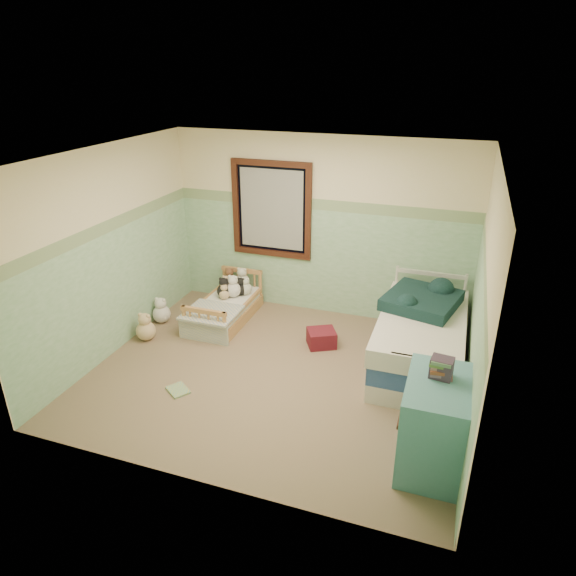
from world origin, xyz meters
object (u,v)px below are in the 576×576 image
(plush_floor_cream, at_px, (162,314))
(floor_book, at_px, (178,390))
(plush_floor_tan, at_px, (146,331))
(red_pillow, at_px, (321,338))
(twin_bed_frame, at_px, (418,358))
(dresser, at_px, (434,424))
(toddler_bed_frame, at_px, (225,314))

(plush_floor_cream, xyz_separation_m, floor_book, (1.05, -1.38, -0.11))
(plush_floor_tan, height_order, red_pillow, plush_floor_tan)
(twin_bed_frame, distance_m, dresser, 1.67)
(dresser, xyz_separation_m, floor_book, (-2.72, 0.23, -0.42))
(plush_floor_cream, distance_m, floor_book, 1.74)
(toddler_bed_frame, distance_m, twin_bed_frame, 2.71)
(plush_floor_tan, bearing_deg, dresser, -16.70)
(toddler_bed_frame, distance_m, dresser, 3.57)
(toddler_bed_frame, relative_size, plush_floor_tan, 5.02)
(toddler_bed_frame, xyz_separation_m, red_pillow, (1.47, -0.25, 0.02))
(red_pillow, bearing_deg, toddler_bed_frame, 170.36)
(plush_floor_tan, distance_m, twin_bed_frame, 3.46)
(red_pillow, height_order, floor_book, red_pillow)
(dresser, distance_m, red_pillow, 2.29)
(plush_floor_cream, xyz_separation_m, dresser, (3.77, -1.61, 0.31))
(plush_floor_tan, height_order, twin_bed_frame, plush_floor_tan)
(floor_book, bearing_deg, plush_floor_cream, 162.31)
(plush_floor_cream, height_order, plush_floor_tan, plush_floor_tan)
(twin_bed_frame, relative_size, red_pillow, 5.39)
(plush_floor_tan, relative_size, twin_bed_frame, 0.14)
(plush_floor_cream, relative_size, dresser, 0.29)
(toddler_bed_frame, distance_m, floor_book, 1.75)
(red_pillow, bearing_deg, floor_book, -129.70)
(toddler_bed_frame, height_order, dresser, dresser)
(plush_floor_cream, relative_size, floor_book, 0.97)
(toddler_bed_frame, bearing_deg, twin_bed_frame, -7.32)
(toddler_bed_frame, height_order, twin_bed_frame, twin_bed_frame)
(plush_floor_tan, distance_m, red_pillow, 2.29)
(toddler_bed_frame, height_order, red_pillow, red_pillow)
(twin_bed_frame, bearing_deg, plush_floor_tan, -171.66)
(plush_floor_cream, distance_m, twin_bed_frame, 3.50)
(plush_floor_tan, relative_size, floor_book, 1.00)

